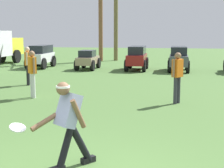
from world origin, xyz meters
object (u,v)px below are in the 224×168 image
object	(u,v)px
palm_tree_left_of_centre	(100,1)
frisbee_thrower	(68,121)
teammate_deep	(177,73)
palm_tree_right_of_centre	(115,7)
parked_car_slot_d	(179,58)
frisbee_in_flight	(18,128)
teammate_midfield	(32,70)
parked_car_slot_c	(137,57)
parked_car_slot_b	(88,59)
parked_car_slot_a	(41,56)
teammate_near_sideline	(28,62)

from	to	relation	value
palm_tree_left_of_centre	frisbee_thrower	bearing A→B (deg)	-79.84
teammate_deep	palm_tree_right_of_centre	xyz separation A→B (m)	(-4.28, 14.72, 2.96)
parked_car_slot_d	frisbee_in_flight	bearing A→B (deg)	-100.24
teammate_midfield	parked_car_slot_c	size ratio (longest dim) A/B	0.65
parked_car_slot_d	palm_tree_right_of_centre	world-z (taller)	palm_tree_right_of_centre
frisbee_thrower	parked_car_slot_b	bearing A→B (deg)	102.55
parked_car_slot_b	parked_car_slot_d	bearing A→B (deg)	0.26
parked_car_slot_a	palm_tree_right_of_centre	bearing A→B (deg)	57.50
teammate_midfield	teammate_near_sideline	bearing A→B (deg)	116.51
parked_car_slot_b	parked_car_slot_a	bearing A→B (deg)	172.74
parked_car_slot_a	frisbee_thrower	bearing A→B (deg)	-67.09
palm_tree_left_of_centre	palm_tree_right_of_centre	xyz separation A→B (m)	(1.02, 0.48, -0.40)
frisbee_in_flight	palm_tree_left_of_centre	xyz separation A→B (m)	(-2.89, 20.13, 3.51)
parked_car_slot_c	palm_tree_left_of_centre	size ratio (longest dim) A/B	0.34
frisbee_in_flight	parked_car_slot_a	world-z (taller)	parked_car_slot_a
parked_car_slot_b	parked_car_slot_c	world-z (taller)	parked_car_slot_c
parked_car_slot_b	teammate_deep	bearing A→B (deg)	-60.46
teammate_midfield	palm_tree_left_of_centre	xyz separation A→B (m)	(-0.61, 14.13, 3.36)
teammate_deep	parked_car_slot_b	distance (m)	9.98
parked_car_slot_b	parked_car_slot_c	size ratio (longest dim) A/B	0.92
parked_car_slot_c	palm_tree_left_of_centre	distance (m)	7.25
teammate_deep	parked_car_slot_c	world-z (taller)	teammate_deep
parked_car_slot_b	palm_tree_left_of_centre	xyz separation A→B (m)	(-0.39, 5.57, 3.73)
frisbee_thrower	palm_tree_right_of_centre	size ratio (longest dim) A/B	0.23
frisbee_thrower	teammate_near_sideline	xyz separation A→B (m)	(-4.16, 8.03, 0.14)
parked_car_slot_a	palm_tree_left_of_centre	world-z (taller)	palm_tree_left_of_centre
parked_car_slot_a	teammate_deep	bearing A→B (deg)	-48.92
parked_car_slot_b	palm_tree_left_of_centre	distance (m)	6.72
frisbee_thrower	parked_car_slot_c	world-z (taller)	frisbee_thrower
frisbee_thrower	teammate_midfield	distance (m)	6.24
frisbee_thrower	palm_tree_left_of_centre	distance (m)	20.27
parked_car_slot_a	teammate_near_sideline	bearing A→B (deg)	-73.13
teammate_midfield	parked_car_slot_c	distance (m)	9.09
frisbee_thrower	frisbee_in_flight	world-z (taller)	frisbee_thrower
teammate_deep	palm_tree_left_of_centre	distance (m)	15.57
parked_car_slot_c	frisbee_thrower	bearing A→B (deg)	-88.75
frisbee_in_flight	teammate_near_sideline	world-z (taller)	teammate_near_sideline
parked_car_slot_b	teammate_near_sideline	bearing A→B (deg)	-99.64
teammate_near_sideline	parked_car_slot_d	distance (m)	8.66
teammate_near_sideline	parked_car_slot_a	size ratio (longest dim) A/B	0.65
palm_tree_left_of_centre	teammate_deep	bearing A→B (deg)	-69.58
parked_car_slot_b	palm_tree_left_of_centre	bearing A→B (deg)	93.99
parked_car_slot_a	palm_tree_right_of_centre	distance (m)	7.44
teammate_midfield	teammate_deep	size ratio (longest dim) A/B	1.00
frisbee_thrower	frisbee_in_flight	size ratio (longest dim) A/B	4.33
frisbee_in_flight	teammate_deep	xyz separation A→B (m)	(2.42, 5.89, 0.15)
parked_car_slot_b	parked_car_slot_d	xyz separation A→B (m)	(5.13, 0.02, 0.16)
frisbee_in_flight	parked_car_slot_d	xyz separation A→B (m)	(2.64, 14.58, -0.07)
parked_car_slot_c	palm_tree_right_of_centre	bearing A→B (deg)	110.34
frisbee_thrower	parked_car_slot_a	world-z (taller)	frisbee_thrower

